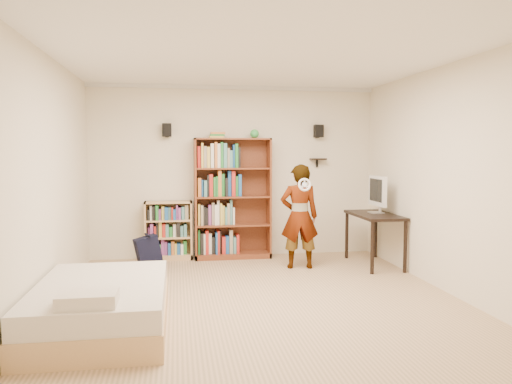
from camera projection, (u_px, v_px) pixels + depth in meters
ground at (261, 301)px, 5.58m from camera, size 4.50×5.00×0.01m
room_shell at (261, 143)px, 5.44m from camera, size 4.52×5.02×2.71m
crown_molding at (261, 59)px, 5.37m from camera, size 4.50×5.00×0.06m
speaker_left at (167, 130)px, 7.62m from camera, size 0.14×0.12×0.20m
speaker_right at (319, 131)px, 7.99m from camera, size 0.14×0.12×0.20m
wall_shelf at (318, 159)px, 8.04m from camera, size 0.25×0.16×0.02m
tall_bookshelf at (233, 199)px, 7.79m from camera, size 1.19×0.35×1.88m
low_bookshelf at (169, 231)px, 7.71m from camera, size 0.72×0.27×0.90m
computer_desk at (374, 239)px, 7.33m from camera, size 0.56×1.12×0.76m
imac at (376, 195)px, 7.37m from camera, size 0.17×0.56×0.55m
daybed at (101, 300)px, 4.71m from camera, size 1.20×1.85×0.55m
person at (299, 216)px, 7.13m from camera, size 0.58×0.41×1.49m
wii_wheel at (305, 185)px, 6.81m from camera, size 0.19×0.07×0.19m
navy_bag at (148, 252)px, 7.11m from camera, size 0.42×0.34×0.49m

